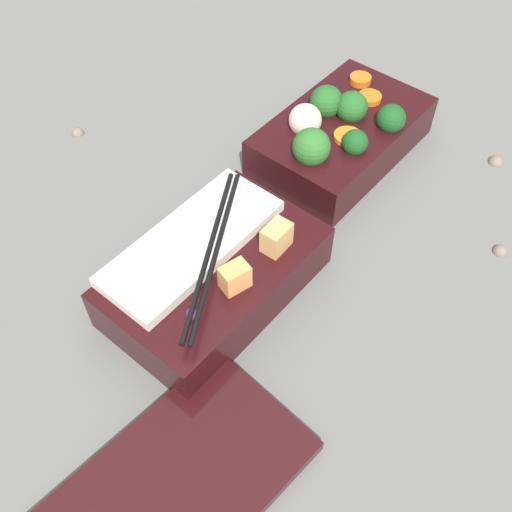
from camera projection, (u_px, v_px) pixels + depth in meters
name	position (u px, v px, depth m)	size (l,w,h in m)	color
ground_plane	(282.00, 218.00, 0.67)	(3.00, 3.00, 0.00)	slate
bento_tray_vegetable	(340.00, 134.00, 0.71)	(0.21, 0.13, 0.08)	black
bento_tray_rice	(213.00, 273.00, 0.59)	(0.21, 0.13, 0.08)	black
bento_lid	(179.00, 483.00, 0.48)	(0.21, 0.13, 0.01)	black
pebble_1	(501.00, 250.00, 0.64)	(0.02, 0.02, 0.02)	#7A6B5B
pebble_2	(497.00, 160.00, 0.72)	(0.02, 0.02, 0.02)	#7A6B5B
pebble_3	(77.00, 131.00, 0.76)	(0.02, 0.02, 0.02)	#7A6B5B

